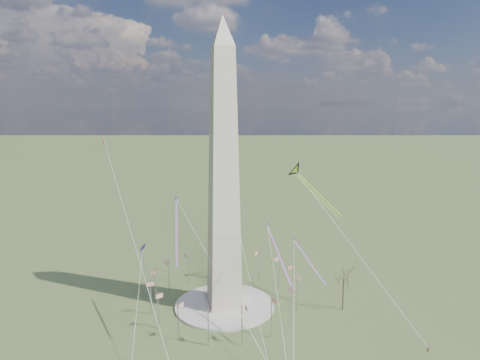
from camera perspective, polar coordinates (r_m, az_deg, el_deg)
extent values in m
plane|color=#3E542A|center=(161.78, -2.08, -16.48)|extent=(2000.00, 2000.00, 0.00)
cylinder|color=beige|center=(161.60, -2.08, -16.35)|extent=(36.00, 36.00, 0.80)
pyramid|color=#B9B3A3|center=(146.56, -2.33, 19.29)|extent=(9.90, 9.90, 10.00)
cylinder|color=silver|center=(165.71, 6.99, -13.40)|extent=(0.36, 0.36, 13.00)
cube|color=red|center=(164.80, 6.87, -11.54)|extent=(2.40, 0.08, 1.50)
cylinder|color=silver|center=(173.68, 5.18, -12.23)|extent=(0.36, 0.36, 13.00)
cube|color=red|center=(172.65, 4.92, -10.47)|extent=(2.25, 0.99, 1.50)
cylinder|color=silver|center=(179.53, 2.56, -11.43)|extent=(0.36, 0.36, 13.00)
cube|color=red|center=(178.24, 2.20, -9.77)|extent=(1.75, 1.75, 1.50)
cylinder|color=silver|center=(182.59, -0.54, -11.04)|extent=(0.36, 0.36, 13.00)
cube|color=red|center=(180.94, -0.96, -9.45)|extent=(0.99, 2.25, 1.50)
cylinder|color=silver|center=(182.54, -3.79, -11.07)|extent=(0.36, 0.36, 13.00)
cube|color=red|center=(180.49, -4.22, -9.53)|extent=(0.08, 2.40, 1.50)
cylinder|color=silver|center=(179.39, -6.87, -11.51)|extent=(0.36, 0.36, 13.00)
cube|color=red|center=(176.93, -7.28, -10.00)|extent=(0.99, 2.25, 1.50)
cylinder|color=silver|center=(173.48, -9.46, -12.36)|extent=(0.36, 0.36, 13.00)
cube|color=red|center=(170.62, -9.80, -10.84)|extent=(1.75, 1.75, 1.50)
cylinder|color=silver|center=(165.46, -11.23, -13.56)|extent=(0.36, 0.36, 13.00)
cube|color=red|center=(162.29, -11.45, -12.02)|extent=(2.25, 0.99, 1.50)
cylinder|color=silver|center=(156.34, -11.80, -15.04)|extent=(0.36, 0.36, 13.00)
cube|color=red|center=(152.98, -11.85, -13.45)|extent=(2.40, 0.08, 1.50)
cylinder|color=silver|center=(147.43, -10.84, -16.63)|extent=(0.36, 0.36, 13.00)
cube|color=red|center=(144.07, -10.68, -14.95)|extent=(2.25, 0.99, 1.50)
cylinder|color=silver|center=(140.25, -8.23, -18.02)|extent=(0.36, 0.36, 13.00)
cube|color=red|center=(137.10, -7.85, -16.22)|extent=(1.75, 1.75, 1.50)
cylinder|color=silver|center=(136.25, -4.25, -18.84)|extent=(0.36, 0.36, 13.00)
cube|color=red|center=(133.50, -3.71, -16.90)|extent=(0.99, 2.25, 1.50)
cylinder|color=silver|center=(136.31, 0.26, -18.80)|extent=(0.36, 0.36, 13.00)
cube|color=red|center=(134.11, 0.82, -16.75)|extent=(0.08, 2.40, 1.50)
cylinder|color=silver|center=(140.42, 4.19, -17.90)|extent=(0.36, 0.36, 13.00)
cube|color=red|center=(138.78, 4.65, -15.81)|extent=(0.99, 2.25, 1.50)
cylinder|color=silver|center=(147.67, 6.74, -16.46)|extent=(0.36, 0.36, 13.00)
cube|color=red|center=(146.46, 7.00, -14.41)|extent=(1.75, 1.75, 1.50)
cylinder|color=silver|center=(156.60, 7.62, -14.87)|extent=(0.36, 0.36, 13.00)
cube|color=red|center=(155.64, 7.68, -12.89)|extent=(2.25, 0.99, 1.50)
cylinder|color=#4B402D|center=(161.02, 13.59, -14.56)|extent=(0.48, 0.48, 11.91)
imported|color=gray|center=(146.81, 23.77, -19.96)|extent=(0.68, 0.49, 1.75)
cube|color=yellow|center=(159.58, 10.56, -1.86)|extent=(10.76, 15.91, 13.18)
cube|color=yellow|center=(157.58, 10.10, -2.00)|extent=(10.76, 15.91, 13.18)
cube|color=navy|center=(159.09, -12.82, -8.74)|extent=(2.23, 3.51, 2.79)
cube|color=red|center=(160.62, -12.75, -10.30)|extent=(1.96, 3.22, 9.64)
cube|color=red|center=(132.64, 5.23, -9.96)|extent=(1.75, 19.25, 12.06)
cube|color=red|center=(133.05, -8.47, -6.87)|extent=(2.91, 21.77, 13.67)
cube|color=red|center=(162.35, 9.31, -10.80)|extent=(5.96, 17.02, 11.08)
cube|color=red|center=(176.72, -17.80, 5.44)|extent=(1.42, 2.24, 1.81)
cube|color=red|center=(176.87, -17.77, 4.80)|extent=(0.93, 1.50, 4.16)
cube|color=white|center=(188.60, -3.32, 7.38)|extent=(1.17, 1.97, 1.72)
cube|color=white|center=(188.70, -3.32, 6.81)|extent=(0.70, 1.48, 3.93)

